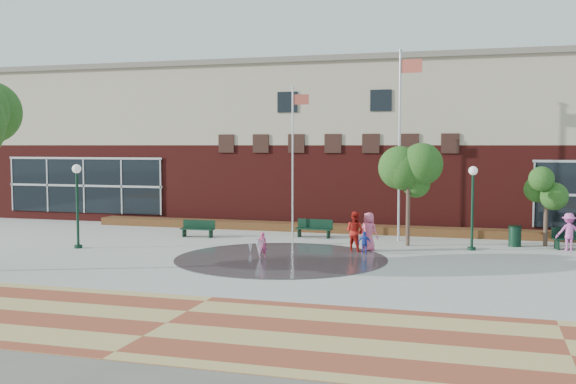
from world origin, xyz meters
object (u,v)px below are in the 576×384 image
(flagpole_left, at_px, (293,154))
(flagpole_right, at_px, (401,134))
(bench_left, at_px, (198,232))
(child_splash, at_px, (262,245))
(trash_can, at_px, (515,236))

(flagpole_left, bearing_deg, flagpole_right, -2.56)
(flagpole_left, bearing_deg, bench_left, -168.42)
(flagpole_right, distance_m, child_splash, 9.08)
(child_splash, bearing_deg, bench_left, -67.73)
(flagpole_right, xyz_separation_m, child_splash, (-4.71, -6.33, -4.49))
(trash_can, xyz_separation_m, child_splash, (-9.84, -5.88, 0.03))
(flagpole_right, height_order, child_splash, flagpole_right)
(flagpole_right, xyz_separation_m, trash_can, (5.13, -0.45, -4.53))
(bench_left, relative_size, child_splash, 1.62)
(trash_can, bearing_deg, flagpole_right, 174.96)
(flagpole_left, relative_size, flagpole_right, 0.82)
(flagpole_left, distance_m, flagpole_right, 5.22)
(flagpole_right, distance_m, bench_left, 10.84)
(child_splash, bearing_deg, flagpole_left, -109.58)
(bench_left, bearing_deg, flagpole_right, 7.89)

